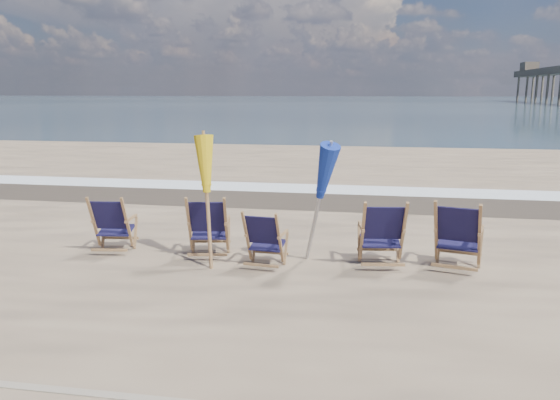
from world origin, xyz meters
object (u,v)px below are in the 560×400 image
(beach_chair_0, at_px, (127,225))
(beach_chair_3, at_px, (403,235))
(beach_chair_2, at_px, (279,241))
(umbrella_blue, at_px, (317,170))
(beach_chair_1, at_px, (226,227))
(beach_chair_4, at_px, (479,238))
(umbrella_yellow, at_px, (207,171))

(beach_chair_0, xyz_separation_m, beach_chair_3, (4.36, -0.02, 0.04))
(beach_chair_2, height_order, umbrella_blue, umbrella_blue)
(beach_chair_3, bearing_deg, umbrella_blue, -6.98)
(beach_chair_1, relative_size, beach_chair_4, 0.95)
(beach_chair_2, bearing_deg, umbrella_blue, -138.57)
(beach_chair_3, bearing_deg, beach_chair_0, -7.73)
(beach_chair_0, relative_size, beach_chair_1, 0.95)
(beach_chair_4, relative_size, umbrella_yellow, 0.55)
(beach_chair_4, xyz_separation_m, umbrella_blue, (-2.34, 0.06, 0.92))
(beach_chair_0, height_order, beach_chair_2, beach_chair_0)
(beach_chair_0, bearing_deg, umbrella_blue, 172.57)
(beach_chair_2, relative_size, beach_chair_3, 0.85)
(beach_chair_1, height_order, beach_chair_2, beach_chair_1)
(beach_chair_1, distance_m, beach_chair_3, 2.71)
(beach_chair_1, distance_m, umbrella_blue, 1.72)
(beach_chair_2, height_order, beach_chair_3, beach_chair_3)
(umbrella_yellow, distance_m, umbrella_blue, 1.63)
(beach_chair_3, xyz_separation_m, umbrella_yellow, (-2.89, -0.33, 0.92))
(beach_chair_2, bearing_deg, beach_chair_0, -2.62)
(beach_chair_1, distance_m, beach_chair_2, 1.02)
(beach_chair_0, distance_m, umbrella_yellow, 1.79)
(beach_chair_2, bearing_deg, beach_chair_3, -162.23)
(beach_chair_3, bearing_deg, beach_chair_1, -8.56)
(beach_chair_4, height_order, umbrella_blue, umbrella_blue)
(beach_chair_3, relative_size, umbrella_yellow, 0.54)
(beach_chair_1, xyz_separation_m, beach_chair_2, (0.92, -0.42, -0.06))
(umbrella_yellow, xyz_separation_m, umbrella_blue, (1.60, 0.31, 0.01))
(beach_chair_0, height_order, beach_chair_1, beach_chair_1)
(umbrella_yellow, relative_size, umbrella_blue, 0.99)
(beach_chair_2, distance_m, beach_chair_4, 2.87)
(beach_chair_1, distance_m, umbrella_yellow, 1.03)
(beach_chair_4, bearing_deg, beach_chair_3, 10.80)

